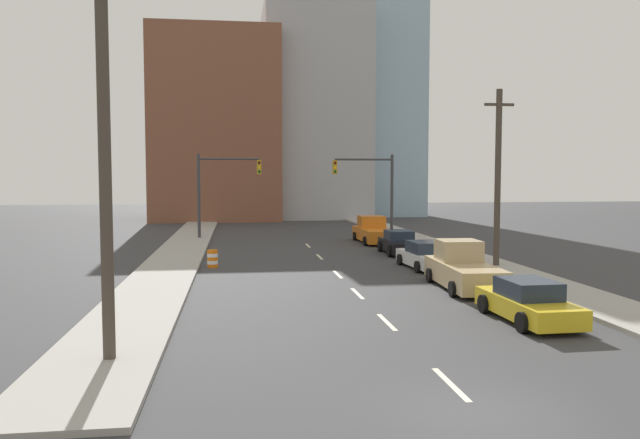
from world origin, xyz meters
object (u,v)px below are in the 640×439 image
at_px(pickup_truck_orange, 373,232).
at_px(pickup_truck_tan, 463,269).
at_px(traffic_signal_right, 375,183).
at_px(traffic_barrel, 213,259).
at_px(sedan_black, 399,243).
at_px(utility_pole_right_mid, 498,177).
at_px(traffic_signal_left, 217,184).
at_px(sedan_white, 425,256).
at_px(utility_pole_left_near, 105,162).
at_px(sedan_yellow, 528,302).

bearing_deg(pickup_truck_orange, pickup_truck_tan, -91.18).
relative_size(traffic_signal_right, traffic_barrel, 6.96).
height_order(sedan_black, pickup_truck_orange, pickup_truck_orange).
bearing_deg(pickup_truck_tan, utility_pole_right_mid, 57.22).
height_order(utility_pole_right_mid, pickup_truck_orange, utility_pole_right_mid).
bearing_deg(sedan_black, pickup_truck_tan, -90.42).
relative_size(utility_pole_right_mid, traffic_barrel, 9.92).
relative_size(traffic_barrel, pickup_truck_tan, 0.16).
xyz_separation_m(traffic_signal_left, sedan_black, (11.60, -10.84, -3.63)).
bearing_deg(pickup_truck_orange, sedan_black, -89.74).
height_order(traffic_barrel, sedan_white, sedan_white).
distance_m(pickup_truck_tan, sedan_black, 12.10).
bearing_deg(utility_pole_left_near, pickup_truck_orange, 64.86).
distance_m(traffic_signal_left, utility_pole_right_mid, 23.12).
relative_size(utility_pole_left_near, pickup_truck_tan, 1.77).
xyz_separation_m(traffic_barrel, sedan_black, (11.40, 4.39, 0.21)).
bearing_deg(sedan_yellow, utility_pole_left_near, -168.12).
relative_size(utility_pole_left_near, sedan_black, 2.27).
distance_m(traffic_signal_left, pickup_truck_orange, 12.67).
xyz_separation_m(sedan_yellow, pickup_truck_orange, (0.32, 25.29, 0.13)).
xyz_separation_m(utility_pole_left_near, pickup_truck_orange, (13.32, 28.37, -4.47)).
bearing_deg(sedan_black, sedan_yellow, -90.16).
relative_size(utility_pole_left_near, utility_pole_right_mid, 1.09).
relative_size(traffic_signal_left, utility_pole_right_mid, 0.70).
bearing_deg(pickup_truck_tan, utility_pole_left_near, -141.84).
bearing_deg(sedan_white, sedan_yellow, -94.01).
height_order(traffic_signal_left, pickup_truck_tan, traffic_signal_left).
bearing_deg(utility_pole_left_near, sedan_yellow, 13.36).
xyz_separation_m(utility_pole_right_mid, sedan_white, (-3.81, 0.41, -4.19)).
distance_m(traffic_signal_right, sedan_yellow, 29.48).
height_order(traffic_signal_left, sedan_yellow, traffic_signal_left).
bearing_deg(traffic_signal_right, sedan_black, -94.76).
xyz_separation_m(sedan_black, pickup_truck_orange, (-0.09, 6.91, 0.10)).
distance_m(traffic_signal_right, utility_pole_right_mid, 17.64).
relative_size(sedan_black, pickup_truck_orange, 0.76).
bearing_deg(pickup_truck_tan, traffic_signal_left, 118.74).
relative_size(utility_pole_left_near, sedan_white, 2.18).
relative_size(traffic_signal_right, utility_pole_left_near, 0.64).
distance_m(traffic_signal_right, pickup_truck_orange, 5.38).
xyz_separation_m(sedan_white, pickup_truck_orange, (0.14, 13.08, 0.14)).
bearing_deg(pickup_truck_tan, sedan_black, 91.03).
xyz_separation_m(sedan_yellow, sedan_black, (0.40, 18.38, 0.03)).
height_order(sedan_yellow, sedan_black, sedan_black).
relative_size(traffic_signal_left, traffic_barrel, 6.96).
xyz_separation_m(pickup_truck_tan, pickup_truck_orange, (0.23, 19.00, -0.04)).
relative_size(traffic_signal_right, pickup_truck_orange, 1.11).
bearing_deg(utility_pole_left_near, traffic_barrel, 83.30).
xyz_separation_m(utility_pole_right_mid, traffic_barrel, (-14.98, 2.20, -4.36)).
relative_size(traffic_barrel, sedan_yellow, 0.20).
distance_m(utility_pole_left_near, sedan_white, 20.70).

